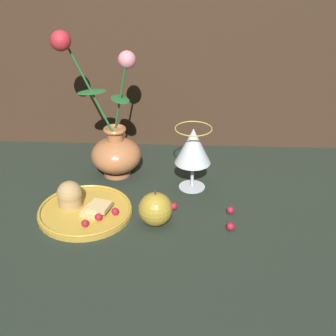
{
  "coord_description": "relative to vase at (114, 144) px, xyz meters",
  "views": [
    {
      "loc": [
        0.12,
        -0.93,
        0.59
      ],
      "look_at": [
        0.08,
        -0.03,
        0.1
      ],
      "focal_mm": 50.0,
      "sensor_mm": 36.0,
      "label": 1
    }
  ],
  "objects": [
    {
      "name": "wine_glass",
      "position": [
        0.2,
        -0.06,
        0.02
      ],
      "size": [
        0.09,
        0.09,
        0.16
      ],
      "color": "silver",
      "rests_on": "ground_plane"
    },
    {
      "name": "berry_by_glass_stem",
      "position": [
        0.16,
        -0.16,
        -0.08
      ],
      "size": [
        0.02,
        0.02,
        0.02
      ],
      "primitive_type": "sphere",
      "color": "#AD192D",
      "rests_on": "ground_plane"
    },
    {
      "name": "berry_near_plate",
      "position": [
        0.29,
        -0.17,
        -0.08
      ],
      "size": [
        0.02,
        0.02,
        0.02
      ],
      "primitive_type": "sphere",
      "color": "#AD192D",
      "rests_on": "ground_plane"
    },
    {
      "name": "vase",
      "position": [
        0.0,
        0.0,
        0.0
      ],
      "size": [
        0.19,
        0.13,
        0.37
      ],
      "color": "#B77042",
      "rests_on": "ground_plane"
    },
    {
      "name": "berry_front_center",
      "position": [
        0.28,
        -0.23,
        -0.08
      ],
      "size": [
        0.02,
        0.02,
        0.02
      ],
      "primitive_type": "sphere",
      "color": "#AD192D",
      "rests_on": "ground_plane"
    },
    {
      "name": "plate_with_pastries",
      "position": [
        -0.05,
        -0.18,
        -0.07
      ],
      "size": [
        0.21,
        0.21,
        0.07
      ],
      "color": "gold",
      "rests_on": "ground_plane"
    },
    {
      "name": "apple_beside_vase",
      "position": [
        0.12,
        -0.22,
        -0.05
      ],
      "size": [
        0.07,
        0.07,
        0.09
      ],
      "color": "#B2932D",
      "rests_on": "ground_plane"
    },
    {
      "name": "ground_plane",
      "position": [
        0.07,
        -0.12,
        -0.09
      ],
      "size": [
        2.4,
        2.4,
        0.0
      ],
      "primitive_type": "plane",
      "color": "#232D23",
      "rests_on": "ground"
    }
  ]
}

